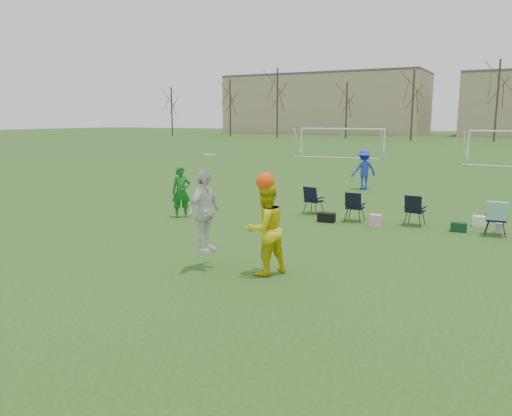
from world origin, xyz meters
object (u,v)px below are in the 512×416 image
Objects in this scene: fielder_green_near at (181,192)px; center_contest at (242,222)px; fielder_blue at (364,170)px; goal_left at (342,134)px.

fielder_green_near is 0.67× the size of center_contest.
center_contest is at bearing 52.41° from fielder_blue.
fielder_blue is at bearing -73.29° from goal_left.
goal_left is (-7.52, 18.88, 0.99)m from fielder_blue.
fielder_blue is 0.73× the size of center_contest.
fielder_green_near is at bearing 26.69° from fielder_blue.
fielder_blue is 20.35m from goal_left.
goal_left reaches higher than fielder_green_near.
center_contest reaches higher than fielder_green_near.
goal_left reaches higher than fielder_blue.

